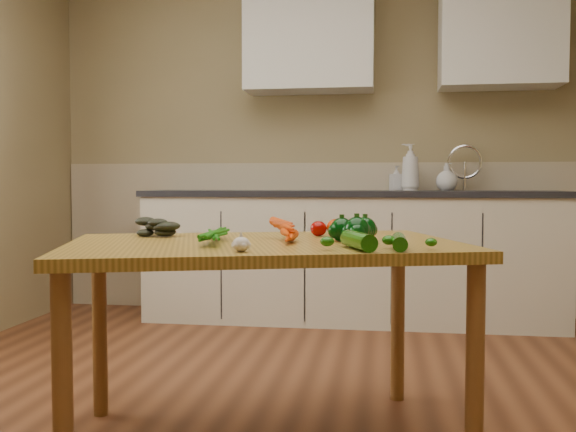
% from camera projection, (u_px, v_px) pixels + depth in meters
% --- Properties ---
extents(room, '(4.04, 5.04, 2.64)m').
position_uv_depth(room, '(271.00, 105.00, 2.43)').
color(room, brown).
rests_on(room, ground).
extents(counter_run, '(2.84, 0.64, 1.14)m').
position_uv_depth(counter_run, '(352.00, 255.00, 4.43)').
color(counter_run, beige).
rests_on(counter_run, ground).
extents(upper_cabinets, '(2.15, 0.35, 0.70)m').
position_uv_depth(upper_cabinets, '(397.00, 39.00, 4.43)').
color(upper_cabinets, silver).
rests_on(upper_cabinets, room).
extents(table, '(1.59, 1.26, 0.74)m').
position_uv_depth(table, '(264.00, 264.00, 2.32)').
color(table, '#A98031').
rests_on(table, ground).
extents(soap_bottle_a, '(0.15, 0.15, 0.32)m').
position_uv_depth(soap_bottle_a, '(410.00, 167.00, 4.43)').
color(soap_bottle_a, silver).
rests_on(soap_bottle_a, counter_run).
extents(soap_bottle_b, '(0.10, 0.10, 0.17)m').
position_uv_depth(soap_bottle_b, '(396.00, 178.00, 4.51)').
color(soap_bottle_b, silver).
rests_on(soap_bottle_b, counter_run).
extents(soap_bottle_c, '(0.17, 0.17, 0.19)m').
position_uv_depth(soap_bottle_c, '(447.00, 177.00, 4.43)').
color(soap_bottle_c, silver).
rests_on(soap_bottle_c, counter_run).
extents(carrot_bunch, '(0.30, 0.26, 0.07)m').
position_uv_depth(carrot_bunch, '(263.00, 232.00, 2.31)').
color(carrot_bunch, '#D43E05').
rests_on(carrot_bunch, table).
extents(leafy_greens, '(0.20, 0.18, 0.10)m').
position_uv_depth(leafy_greens, '(162.00, 224.00, 2.55)').
color(leafy_greens, black).
rests_on(leafy_greens, table).
extents(garlic_bulb, '(0.05, 0.05, 0.05)m').
position_uv_depth(garlic_bulb, '(241.00, 244.00, 1.97)').
color(garlic_bulb, beige).
rests_on(garlic_bulb, table).
extents(pepper_a, '(0.08, 0.08, 0.08)m').
position_uv_depth(pepper_a, '(342.00, 230.00, 2.32)').
color(pepper_a, black).
rests_on(pepper_a, table).
extents(pepper_b, '(0.08, 0.08, 0.08)m').
position_uv_depth(pepper_b, '(365.00, 229.00, 2.36)').
color(pepper_b, black).
rests_on(pepper_b, table).
extents(pepper_c, '(0.09, 0.09, 0.09)m').
position_uv_depth(pepper_c, '(357.00, 230.00, 2.26)').
color(pepper_c, black).
rests_on(pepper_c, table).
extents(tomato_a, '(0.07, 0.07, 0.06)m').
position_uv_depth(tomato_a, '(318.00, 229.00, 2.54)').
color(tomato_a, '#800502').
rests_on(tomato_a, table).
extents(tomato_b, '(0.07, 0.07, 0.07)m').
position_uv_depth(tomato_b, '(336.00, 227.00, 2.55)').
color(tomato_b, '#DC3A05').
rests_on(tomato_b, table).
extents(tomato_c, '(0.07, 0.07, 0.07)m').
position_uv_depth(tomato_c, '(351.00, 229.00, 2.50)').
color(tomato_c, '#DC3A05').
rests_on(tomato_c, table).
extents(zucchini_a, '(0.05, 0.20, 0.05)m').
position_uv_depth(zucchini_a, '(399.00, 242.00, 2.05)').
color(zucchini_a, '#124B08').
rests_on(zucchini_a, table).
extents(zucchini_b, '(0.13, 0.21, 0.06)m').
position_uv_depth(zucchini_b, '(358.00, 241.00, 2.04)').
color(zucchini_b, '#124B08').
rests_on(zucchini_b, table).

